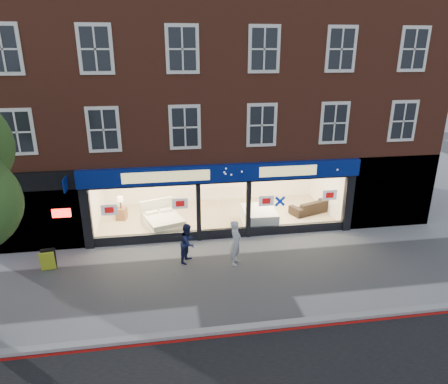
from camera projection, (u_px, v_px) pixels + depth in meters
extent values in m
plane|color=gray|center=(237.00, 275.00, 14.21)|extent=(120.00, 120.00, 0.00)
cube|color=#8C0A07|center=(257.00, 333.00, 11.33)|extent=(60.00, 0.10, 0.01)
cube|color=gray|center=(256.00, 326.00, 11.50)|extent=(60.00, 0.25, 0.12)
cube|color=tan|center=(217.00, 217.00, 19.08)|extent=(11.00, 4.50, 0.10)
cube|color=brown|center=(210.00, 71.00, 18.48)|extent=(19.00, 8.00, 6.70)
cube|color=navy|center=(224.00, 173.00, 15.90)|extent=(11.40, 0.28, 0.70)
cube|color=black|center=(224.00, 233.00, 17.01)|extent=(11.00, 0.18, 0.40)
cube|color=black|center=(87.00, 218.00, 15.80)|extent=(0.35, 0.30, 2.60)
cube|color=black|center=(348.00, 202.00, 17.42)|extent=(0.35, 0.30, 2.60)
cube|color=white|center=(144.00, 211.00, 16.04)|extent=(4.20, 0.02, 2.10)
cube|color=white|center=(299.00, 202.00, 16.99)|extent=(4.20, 0.02, 2.10)
cube|color=white|center=(223.00, 211.00, 16.85)|extent=(1.80, 0.02, 2.10)
cube|color=silver|center=(210.00, 178.00, 20.75)|extent=(11.00, 0.20, 2.60)
cube|color=#FFEAC6|center=(216.00, 165.00, 18.22)|extent=(11.00, 4.50, 0.12)
cube|color=black|center=(31.00, 210.00, 15.61)|extent=(3.80, 0.60, 3.30)
cube|color=#FF140C|center=(61.00, 213.00, 15.48)|extent=(0.70, 0.04, 0.35)
cube|color=black|center=(390.00, 191.00, 17.73)|extent=(4.00, 0.40, 3.30)
cube|color=beige|center=(164.00, 225.00, 17.67)|extent=(1.98, 2.15, 0.31)
cube|color=beige|center=(164.00, 220.00, 17.58)|extent=(1.90, 2.06, 0.22)
cube|color=beige|center=(157.00, 210.00, 18.33)|extent=(1.54, 0.61, 1.06)
cube|color=beige|center=(152.00, 212.00, 17.91)|extent=(0.63, 0.45, 0.11)
cube|color=beige|center=(166.00, 210.00, 18.20)|extent=(0.63, 0.45, 0.11)
cube|color=brown|center=(122.00, 214.00, 18.59)|extent=(0.55, 0.55, 0.55)
cube|color=white|center=(259.00, 221.00, 18.12)|extent=(1.48, 1.85, 0.24)
cube|color=white|center=(259.00, 217.00, 18.04)|extent=(1.48, 1.85, 0.24)
cube|color=white|center=(259.00, 212.00, 17.96)|extent=(1.48, 1.85, 0.24)
imported|color=black|center=(311.00, 206.00, 19.38)|extent=(2.28, 1.52, 0.62)
cube|color=#B1BF21|center=(48.00, 260.00, 14.45)|extent=(0.56, 0.40, 0.79)
imported|color=#B3B6BB|center=(236.00, 243.00, 14.73)|extent=(0.66, 0.75, 1.73)
imported|color=#171D40|center=(188.00, 243.00, 14.93)|extent=(0.87, 0.93, 1.53)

